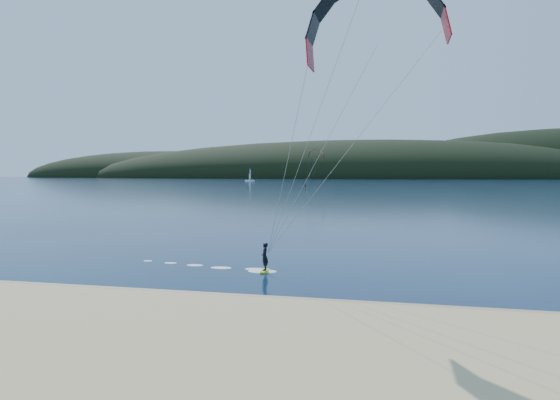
% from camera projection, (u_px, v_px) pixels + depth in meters
% --- Properties ---
extents(ground, '(1800.00, 1800.00, 0.00)m').
position_uv_depth(ground, '(171.00, 325.00, 22.08)').
color(ground, '#061632').
rests_on(ground, ground).
extents(wet_sand, '(220.00, 2.50, 0.10)m').
position_uv_depth(wet_sand, '(208.00, 299.00, 26.46)').
color(wet_sand, '#846C4C').
rests_on(wet_sand, ground).
extents(headland, '(1200.00, 310.00, 140.00)m').
position_uv_depth(headland, '(390.00, 178.00, 747.11)').
color(headland, black).
rests_on(headland, ground).
extents(kitesurfer_near, '(22.31, 6.44, 16.50)m').
position_uv_depth(kitesurfer_near, '(370.00, 55.00, 28.60)').
color(kitesurfer_near, '#94C116').
rests_on(kitesurfer_near, ground).
extents(kitesurfer_far, '(9.89, 6.38, 16.15)m').
position_uv_depth(kitesurfer_far, '(316.00, 158.00, 223.79)').
color(kitesurfer_far, '#94C116').
rests_on(kitesurfer_far, ground).
extents(sailboat, '(8.04, 5.25, 11.60)m').
position_uv_depth(sailboat, '(250.00, 180.00, 436.28)').
color(sailboat, white).
rests_on(sailboat, ground).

